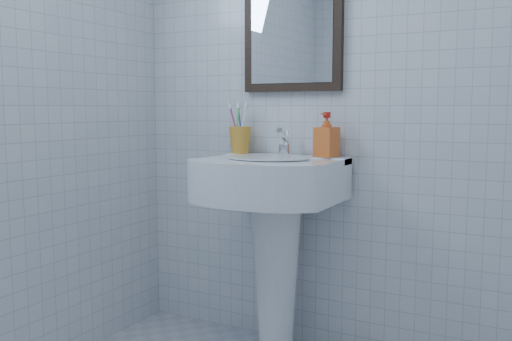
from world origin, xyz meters
The scene contains 6 objects.
wall_back centered at (0.00, 1.20, 1.25)m, with size 2.20×0.02×2.50m, color silver.
washbasin centered at (-0.26, 0.99, 0.63)m, with size 0.61×0.45×0.95m.
faucet centered at (-0.26, 1.10, 0.99)m, with size 0.05×0.12×0.13m.
toothbrush_cup centered at (-0.51, 1.12, 1.00)m, with size 0.11×0.11×0.13m, color orange, non-canonical shape.
soap_dispenser centered at (-0.06, 1.12, 1.04)m, with size 0.09×0.09×0.20m, color #BB4412.
wall_mirror centered at (-0.26, 1.18, 1.55)m, with size 0.50×0.04×0.62m.
Camera 1 is at (0.88, -1.33, 1.16)m, focal length 40.00 mm.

